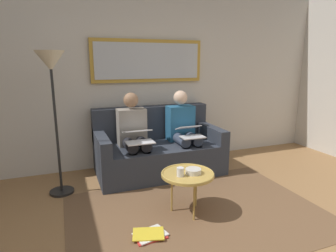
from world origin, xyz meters
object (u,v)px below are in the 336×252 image
(person_left, at_px, (183,129))
(laptop_white, at_px, (138,136))
(bowl, at_px, (193,171))
(laptop_silver, at_px, (190,132))
(coffee_table, at_px, (188,175))
(person_right, at_px, (134,133))
(framed_mirror, at_px, (148,61))
(standing_lamp, at_px, (52,77))
(cup, at_px, (180,172))
(couch, at_px, (158,150))
(magazine_stack, at_px, (150,235))

(person_left, bearing_deg, laptop_white, 18.81)
(bowl, height_order, laptop_silver, laptop_silver)
(coffee_table, bearing_deg, person_right, -76.80)
(framed_mirror, bearing_deg, person_left, 128.23)
(bowl, xyz_separation_m, laptop_white, (0.32, -0.93, 0.17))
(laptop_white, bearing_deg, standing_lamp, -2.79)
(cup, bearing_deg, bowl, -173.31)
(person_left, height_order, standing_lamp, standing_lamp)
(couch, xyz_separation_m, person_left, (-0.36, 0.07, 0.29))
(coffee_table, relative_size, person_right, 0.47)
(couch, xyz_separation_m, cup, (0.19, 1.26, 0.17))
(laptop_silver, bearing_deg, cup, 59.83)
(laptop_silver, bearing_deg, magazine_stack, 51.20)
(bowl, height_order, laptop_white, laptop_white)
(couch, height_order, laptop_silver, couch)
(person_left, bearing_deg, coffee_table, 68.59)
(laptop_white, relative_size, magazine_stack, 1.02)
(coffee_table, height_order, bowl, bowl)
(coffee_table, distance_m, laptop_silver, 1.03)
(laptop_white, bearing_deg, bowl, 109.11)
(laptop_silver, distance_m, laptop_white, 0.72)
(laptop_white, bearing_deg, magazine_stack, 79.23)
(laptop_white, bearing_deg, couch, -138.99)
(framed_mirror, height_order, laptop_silver, framed_mirror)
(couch, relative_size, coffee_table, 3.18)
(cup, height_order, bowl, cup)
(couch, height_order, framed_mirror, framed_mirror)
(person_left, relative_size, standing_lamp, 0.69)
(standing_lamp, bearing_deg, laptop_white, 177.21)
(framed_mirror, bearing_deg, bowl, 88.64)
(person_left, distance_m, magazine_stack, 1.80)
(magazine_stack, bearing_deg, laptop_silver, -128.80)
(couch, xyz_separation_m, person_right, (0.36, 0.07, 0.29))
(cup, xyz_separation_m, laptop_silver, (-0.55, -0.95, 0.14))
(bowl, distance_m, laptop_white, 1.00)
(person_left, xyz_separation_m, standing_lamp, (1.67, 0.20, 0.76))
(framed_mirror, bearing_deg, person_right, 51.77)
(laptop_silver, bearing_deg, bowl, 66.77)
(person_left, bearing_deg, laptop_silver, 90.00)
(laptop_white, xyz_separation_m, standing_lamp, (0.95, -0.05, 0.74))
(laptop_silver, xyz_separation_m, standing_lamp, (1.67, -0.05, 0.75))
(laptop_white, bearing_deg, coffee_table, 106.60)
(framed_mirror, xyz_separation_m, cup, (0.19, 1.65, -1.07))
(framed_mirror, height_order, laptop_white, framed_mirror)
(cup, xyz_separation_m, magazine_stack, (0.39, 0.23, -0.46))
(framed_mirror, bearing_deg, laptop_white, 62.86)
(couch, relative_size, person_left, 1.51)
(cup, bearing_deg, couch, -98.60)
(framed_mirror, xyz_separation_m, laptop_silver, (-0.36, 0.70, -0.93))
(cup, relative_size, laptop_white, 0.26)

